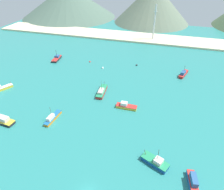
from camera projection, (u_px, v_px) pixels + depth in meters
name	position (u px, v px, depth m)	size (l,w,h in m)	color
ground	(119.00, 119.00, 73.39)	(260.00, 280.00, 0.50)	teal
fishing_boat_0	(194.00, 185.00, 50.31)	(3.39, 9.58, 2.91)	#1E5BA8
fishing_boat_1	(2.00, 120.00, 71.03)	(10.85, 3.96, 2.67)	#232328
fishing_boat_2	(57.00, 58.00, 116.26)	(4.21, 9.56, 5.83)	#232328
fishing_boat_3	(155.00, 162.00, 56.27)	(8.42, 5.99, 6.30)	#14478C
fishing_boat_5	(126.00, 106.00, 78.03)	(8.16, 2.62, 2.48)	gold
fishing_boat_7	(52.00, 118.00, 72.14)	(2.50, 8.92, 5.84)	orange
fishing_boat_8	(0.00, 89.00, 88.39)	(6.95, 10.37, 2.59)	gold
fishing_boat_9	(102.00, 91.00, 86.64)	(3.79, 10.82, 6.32)	red
fishing_boat_10	(183.00, 74.00, 100.15)	(4.94, 9.62, 5.56)	red
buoy_0	(103.00, 68.00, 107.20)	(1.09, 1.09, 1.09)	silver
buoy_1	(137.00, 65.00, 110.08)	(1.06, 1.06, 1.06)	#232328
buoy_2	(90.00, 62.00, 113.89)	(0.93, 0.93, 0.93)	red
beach_strip	(151.00, 39.00, 146.63)	(247.00, 22.36, 1.20)	beige
hill_west	(68.00, 1.00, 198.77)	(93.53, 93.53, 29.46)	#4C6656
hill_central	(152.00, 3.00, 178.62)	(68.36, 68.36, 33.29)	#60705B
radio_tower	(154.00, 23.00, 137.94)	(2.44, 1.95, 24.41)	silver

